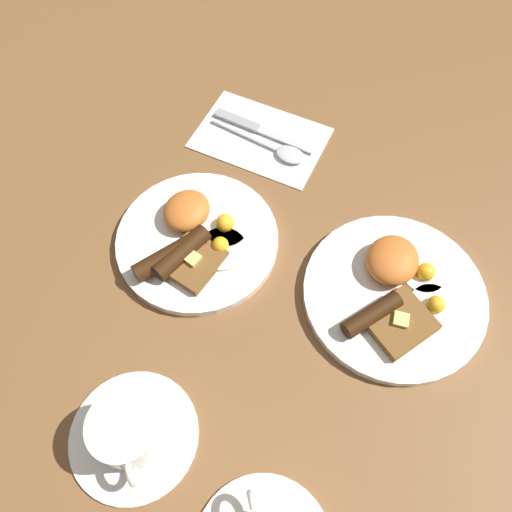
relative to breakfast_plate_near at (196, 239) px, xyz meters
name	(u,v)px	position (x,y,z in m)	size (l,w,h in m)	color
ground_plane	(198,243)	(0.00, 0.00, -0.01)	(3.00, 3.00, 0.00)	brown
breakfast_plate_near	(196,239)	(0.00, 0.00, 0.00)	(0.24, 0.24, 0.05)	white
breakfast_plate_far	(395,291)	(-0.06, 0.29, 0.00)	(0.26, 0.26, 0.05)	white
teacup_near	(129,432)	(0.27, 0.08, 0.02)	(0.16, 0.16, 0.07)	white
napkin	(260,137)	(-0.23, -0.02, -0.01)	(0.15, 0.22, 0.01)	white
knife	(258,129)	(-0.24, -0.03, -0.01)	(0.02, 0.19, 0.01)	silver
spoon	(281,150)	(-0.22, 0.03, -0.01)	(0.04, 0.18, 0.01)	silver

